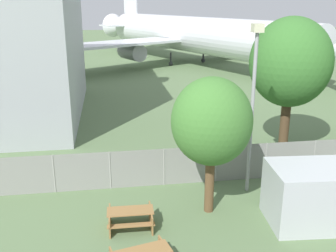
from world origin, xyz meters
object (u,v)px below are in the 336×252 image
Objects in this scene: airplane at (194,35)px; portable_cabin at (323,195)px; tree_near_hangar at (212,122)px; picnic_bench_near_cabin at (130,217)px; tree_behind_benches at (290,63)px.

portable_cabin is at bearing -29.66° from airplane.
tree_near_hangar is at bearing 164.97° from portable_cabin.
airplane is 41.23m from picnic_bench_near_cabin.
airplane is 32.84m from tree_behind_benches.
airplane is 8.27× the size of tree_near_hangar.
airplane reaches higher than tree_near_hangar.
picnic_bench_near_cabin is 4.86m from tree_near_hangar.
picnic_bench_near_cabin is at bearing -144.03° from tree_behind_benches.
tree_near_hangar reaches higher than portable_cabin.
airplane reaches higher than picnic_bench_near_cabin.
airplane is at bearing 89.45° from portable_cabin.
tree_near_hangar is (3.34, 0.81, 3.44)m from picnic_bench_near_cabin.
airplane is at bearing 86.77° from tree_behind_benches.
tree_behind_benches is (9.31, 6.76, 4.75)m from picnic_bench_near_cabin.
tree_behind_benches is at bearing 44.88° from tree_near_hangar.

